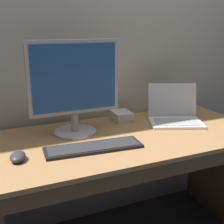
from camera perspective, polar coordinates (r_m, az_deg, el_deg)
name	(u,v)px	position (r m, az deg, el deg)	size (l,w,h in m)	color
desk	(130,174)	(1.74, 3.49, -11.80)	(1.49, 0.72, 0.72)	#A87A4C
laptop_white	(175,116)	(1.88, 11.89, -0.73)	(0.39, 0.36, 0.22)	white
external_monitor	(74,84)	(1.59, -7.19, 5.23)	(0.49, 0.23, 0.51)	#B7B7BC
wired_keyboard	(94,147)	(1.46, -3.52, -6.74)	(0.48, 0.18, 0.02)	black
computer_mouse	(18,157)	(1.40, -17.52, -8.12)	(0.07, 0.10, 0.04)	#38383D
external_drive_box	(122,116)	(1.88, 1.86, -0.74)	(0.11, 0.14, 0.06)	silver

